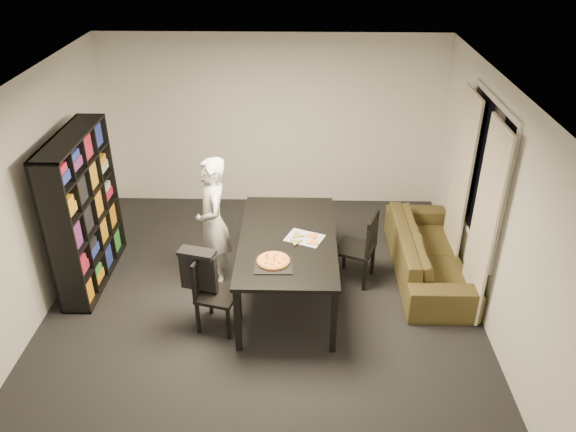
{
  "coord_description": "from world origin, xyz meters",
  "views": [
    {
      "loc": [
        0.42,
        -5.17,
        4.17
      ],
      "look_at": [
        0.28,
        0.36,
        1.05
      ],
      "focal_mm": 35.0,
      "sensor_mm": 36.0,
      "label": 1
    }
  ],
  "objects_px": {
    "chair_left": "(210,287)",
    "person": "(213,222)",
    "chair_right": "(363,244)",
    "bookshelf": "(84,211)",
    "sofa": "(429,252)",
    "pepperoni_pizza": "(273,261)",
    "dining_table": "(288,243)",
    "baking_tray": "(274,266)"
  },
  "relations": [
    {
      "from": "bookshelf",
      "to": "dining_table",
      "type": "relative_size",
      "value": 0.96
    },
    {
      "from": "bookshelf",
      "to": "person",
      "type": "distance_m",
      "value": 1.55
    },
    {
      "from": "chair_left",
      "to": "pepperoni_pizza",
      "type": "height_order",
      "value": "chair_left"
    },
    {
      "from": "chair_right",
      "to": "sofa",
      "type": "xyz_separation_m",
      "value": [
        0.86,
        0.18,
        -0.23
      ]
    },
    {
      "from": "dining_table",
      "to": "person",
      "type": "xyz_separation_m",
      "value": [
        -0.9,
        0.32,
        0.07
      ]
    },
    {
      "from": "chair_left",
      "to": "person",
      "type": "distance_m",
      "value": 0.92
    },
    {
      "from": "pepperoni_pizza",
      "to": "dining_table",
      "type": "bearing_deg",
      "value": 74.67
    },
    {
      "from": "chair_left",
      "to": "pepperoni_pizza",
      "type": "xyz_separation_m",
      "value": [
        0.69,
        0.02,
        0.35
      ]
    },
    {
      "from": "chair_left",
      "to": "person",
      "type": "bearing_deg",
      "value": 18.92
    },
    {
      "from": "chair_right",
      "to": "sofa",
      "type": "bearing_deg",
      "value": 122.86
    },
    {
      "from": "chair_left",
      "to": "pepperoni_pizza",
      "type": "bearing_deg",
      "value": -73.76
    },
    {
      "from": "bookshelf",
      "to": "chair_right",
      "type": "xyz_separation_m",
      "value": [
        3.34,
        0.01,
        -0.42
      ]
    },
    {
      "from": "bookshelf",
      "to": "pepperoni_pizza",
      "type": "height_order",
      "value": "bookshelf"
    },
    {
      "from": "chair_left",
      "to": "chair_right",
      "type": "distance_m",
      "value": 1.95
    },
    {
      "from": "dining_table",
      "to": "pepperoni_pizza",
      "type": "relative_size",
      "value": 5.66
    },
    {
      "from": "pepperoni_pizza",
      "to": "sofa",
      "type": "distance_m",
      "value": 2.24
    },
    {
      "from": "sofa",
      "to": "pepperoni_pizza",
      "type": "bearing_deg",
      "value": 118.66
    },
    {
      "from": "dining_table",
      "to": "sofa",
      "type": "height_order",
      "value": "dining_table"
    },
    {
      "from": "dining_table",
      "to": "baking_tray",
      "type": "bearing_deg",
      "value": -103.22
    },
    {
      "from": "chair_right",
      "to": "person",
      "type": "bearing_deg",
      "value": -68.1
    },
    {
      "from": "person",
      "to": "sofa",
      "type": "relative_size",
      "value": 0.78
    },
    {
      "from": "bookshelf",
      "to": "chair_left",
      "type": "height_order",
      "value": "bookshelf"
    },
    {
      "from": "chair_left",
      "to": "chair_right",
      "type": "relative_size",
      "value": 0.95
    },
    {
      "from": "bookshelf",
      "to": "dining_table",
      "type": "height_order",
      "value": "bookshelf"
    },
    {
      "from": "chair_left",
      "to": "dining_table",
      "type": "bearing_deg",
      "value": -42.83
    },
    {
      "from": "dining_table",
      "to": "chair_right",
      "type": "bearing_deg",
      "value": 21.13
    },
    {
      "from": "bookshelf",
      "to": "baking_tray",
      "type": "bearing_deg",
      "value": -21.65
    },
    {
      "from": "chair_right",
      "to": "baking_tray",
      "type": "height_order",
      "value": "chair_right"
    },
    {
      "from": "sofa",
      "to": "chair_right",
      "type": "bearing_deg",
      "value": 101.72
    },
    {
      "from": "bookshelf",
      "to": "dining_table",
      "type": "bearing_deg",
      "value": -7.89
    },
    {
      "from": "person",
      "to": "baking_tray",
      "type": "xyz_separation_m",
      "value": [
        0.76,
        -0.9,
        0.01
      ]
    },
    {
      "from": "bookshelf",
      "to": "chair_left",
      "type": "relative_size",
      "value": 2.14
    },
    {
      "from": "chair_left",
      "to": "person",
      "type": "relative_size",
      "value": 0.54
    },
    {
      "from": "bookshelf",
      "to": "baking_tray",
      "type": "distance_m",
      "value": 2.48
    },
    {
      "from": "baking_tray",
      "to": "chair_left",
      "type": "bearing_deg",
      "value": 176.6
    },
    {
      "from": "baking_tray",
      "to": "dining_table",
      "type": "bearing_deg",
      "value": 76.78
    },
    {
      "from": "chair_right",
      "to": "bookshelf",
      "type": "bearing_deg",
      "value": -68.68
    },
    {
      "from": "chair_left",
      "to": "person",
      "type": "height_order",
      "value": "person"
    },
    {
      "from": "bookshelf",
      "to": "chair_right",
      "type": "bearing_deg",
      "value": 0.18
    },
    {
      "from": "chair_right",
      "to": "person",
      "type": "relative_size",
      "value": 0.57
    },
    {
      "from": "dining_table",
      "to": "baking_tray",
      "type": "height_order",
      "value": "baking_tray"
    },
    {
      "from": "chair_left",
      "to": "sofa",
      "type": "height_order",
      "value": "chair_left"
    }
  ]
}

